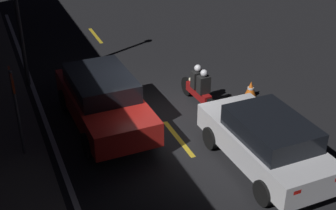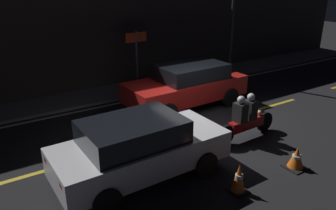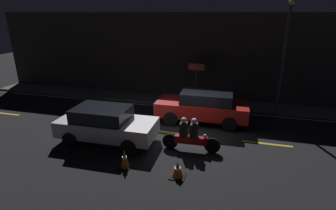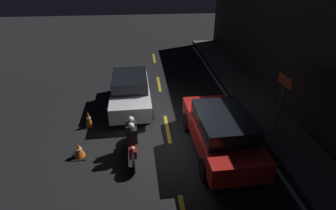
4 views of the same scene
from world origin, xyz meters
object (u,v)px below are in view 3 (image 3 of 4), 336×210
object	(u,v)px
sedan_white	(106,124)
motorcycle	(190,135)
taxi_red	(203,106)
shop_sign	(196,75)
traffic_cone_mid	(178,170)
street_lamp	(284,54)
traffic_cone_near	(125,159)

from	to	relation	value
sedan_white	motorcycle	bearing A→B (deg)	0.79
taxi_red	shop_sign	size ratio (longest dim) A/B	1.86
traffic_cone_mid	motorcycle	bearing A→B (deg)	88.45
sedan_white	street_lamp	size ratio (longest dim) A/B	0.71
taxi_red	traffic_cone_mid	size ratio (longest dim) A/B	8.03
sedan_white	street_lamp	world-z (taller)	street_lamp
taxi_red	shop_sign	distance (m)	2.72
sedan_white	traffic_cone_near	bearing A→B (deg)	-48.37
traffic_cone_near	shop_sign	xyz separation A→B (m)	(1.30, 7.29, 1.45)
taxi_red	street_lamp	xyz separation A→B (m)	(3.62, 1.72, 2.39)
motorcycle	traffic_cone_near	bearing A→B (deg)	-139.39
shop_sign	street_lamp	xyz separation A→B (m)	(4.38, -0.72, 1.44)
taxi_red	street_lamp	distance (m)	4.67
motorcycle	traffic_cone_near	world-z (taller)	motorcycle
sedan_white	motorcycle	size ratio (longest dim) A/B	1.79
motorcycle	traffic_cone_near	distance (m)	2.68
motorcycle	shop_sign	bearing A→B (deg)	94.80
sedan_white	traffic_cone_near	distance (m)	2.34
motorcycle	street_lamp	world-z (taller)	street_lamp
motorcycle	traffic_cone_near	size ratio (longest dim) A/B	3.27
taxi_red	shop_sign	xyz separation A→B (m)	(-0.76, 2.43, 0.95)
traffic_cone_near	shop_sign	size ratio (longest dim) A/B	0.29
motorcycle	traffic_cone_near	xyz separation A→B (m)	(-1.96, -1.80, -0.30)
traffic_cone_mid	street_lamp	bearing A→B (deg)	60.33
traffic_cone_mid	street_lamp	distance (m)	8.17
taxi_red	street_lamp	size ratio (longest dim) A/B	0.77
traffic_cone_mid	street_lamp	size ratio (longest dim) A/B	0.10
street_lamp	taxi_red	bearing A→B (deg)	-154.67
traffic_cone_mid	shop_sign	world-z (taller)	shop_sign
motorcycle	traffic_cone_mid	bearing A→B (deg)	-93.61
sedan_white	shop_sign	size ratio (longest dim) A/B	1.71
taxi_red	traffic_cone_near	size ratio (longest dim) A/B	6.37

